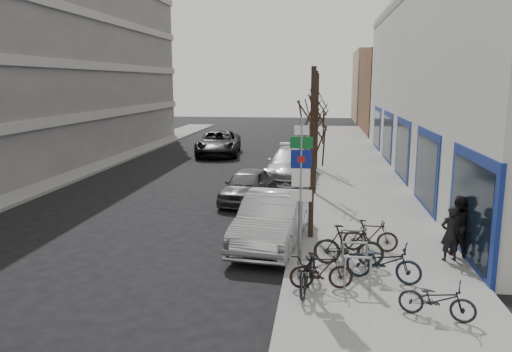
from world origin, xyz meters
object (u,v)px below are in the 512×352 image
(meter_back, at_px, (307,162))
(parked_car_mid, at_px, (247,186))
(parked_car_front, at_px, (272,219))
(pedestrian_near, at_px, (450,233))
(bike_mid_inner, at_px, (349,245))
(parked_car_back, at_px, (292,164))
(tree_far, at_px, (317,99))
(bike_far_curb, at_px, (437,296))
(highway_sign_pole, at_px, (301,189))
(bike_mid_curb, at_px, (384,259))
(tree_mid, at_px, (316,104))
(bike_far_inner, at_px, (370,235))
(tree_near, at_px, (313,113))
(meter_front, at_px, (296,217))
(bike_rack, at_px, (355,253))
(lane_car, at_px, (219,143))
(pedestrian_far, at_px, (458,225))
(bike_near_right, at_px, (321,270))
(bike_near_left, at_px, (309,266))
(meter_mid, at_px, (303,182))

(meter_back, bearing_deg, parked_car_mid, -113.33)
(parked_car_front, xyz_separation_m, pedestrian_near, (5.06, -1.18, 0.11))
(bike_mid_inner, height_order, parked_car_back, parked_car_back)
(tree_far, xyz_separation_m, bike_far_curb, (2.75, -18.28, -3.47))
(highway_sign_pole, bearing_deg, pedestrian_near, 24.41)
(bike_mid_curb, distance_m, parked_car_mid, 9.64)
(tree_mid, xyz_separation_m, bike_far_inner, (1.76, -7.69, -3.47))
(tree_near, height_order, bike_far_inner, tree_near)
(bike_mid_curb, distance_m, parked_car_back, 13.67)
(meter_back, distance_m, parked_car_back, 0.94)
(tree_near, distance_m, parked_car_front, 3.54)
(parked_car_front, bearing_deg, meter_front, 5.42)
(bike_rack, xyz_separation_m, bike_far_inner, (0.56, 1.71, -0.02))
(bike_far_curb, relative_size, lane_car, 0.26)
(parked_car_mid, height_order, pedestrian_far, pedestrian_far)
(tree_mid, bearing_deg, pedestrian_near, -64.70)
(parked_car_back, height_order, pedestrian_far, pedestrian_far)
(bike_near_right, xyz_separation_m, pedestrian_far, (3.85, 2.98, 0.41))
(tree_far, xyz_separation_m, meter_front, (-0.45, -13.50, -3.19))
(highway_sign_pole, bearing_deg, tree_near, 86.74)
(bike_near_left, xyz_separation_m, parked_car_back, (-1.24, 14.09, 0.11))
(bike_mid_inner, relative_size, pedestrian_near, 1.22)
(meter_front, xyz_separation_m, bike_mid_curb, (2.32, -2.88, -0.19))
(highway_sign_pole, xyz_separation_m, bike_far_curb, (2.95, -1.76, -1.83))
(bike_near_right, height_order, parked_car_back, parked_car_back)
(highway_sign_pole, distance_m, bike_near_left, 1.86)
(meter_mid, distance_m, bike_mid_curb, 8.70)
(lane_car, xyz_separation_m, pedestrian_far, (11.01, -19.55, 0.19))
(meter_mid, bearing_deg, bike_mid_inner, -78.46)
(tree_mid, distance_m, bike_mid_inner, 9.61)
(meter_front, xyz_separation_m, meter_back, (0.00, 11.00, 0.00))
(pedestrian_near, bearing_deg, meter_mid, -71.19)
(bike_rack, distance_m, bike_mid_curb, 0.83)
(tree_mid, height_order, parked_car_front, tree_mid)
(highway_sign_pole, relative_size, tree_near, 0.76)
(tree_far, relative_size, bike_near_left, 2.89)
(parked_car_front, bearing_deg, bike_near_right, -60.58)
(bike_near_left, xyz_separation_m, bike_mid_inner, (1.02, 1.71, -0.01))
(tree_far, relative_size, bike_mid_curb, 2.93)
(highway_sign_pole, height_order, meter_back, highway_sign_pole)
(meter_mid, height_order, bike_far_inner, meter_mid)
(bike_far_curb, xyz_separation_m, parked_car_front, (-3.95, 4.79, 0.18))
(tree_near, bearing_deg, bike_far_inner, -34.08)
(bike_rack, bearing_deg, parked_car_mid, 116.70)
(parked_car_mid, relative_size, pedestrian_near, 2.65)
(bike_mid_inner, bearing_deg, bike_near_left, 151.58)
(bike_near_left, xyz_separation_m, pedestrian_far, (4.16, 3.05, 0.30))
(parked_car_back, bearing_deg, bike_near_right, -80.81)
(bike_near_right, bearing_deg, pedestrian_near, -63.07)
(highway_sign_pole, bearing_deg, tree_mid, 88.86)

